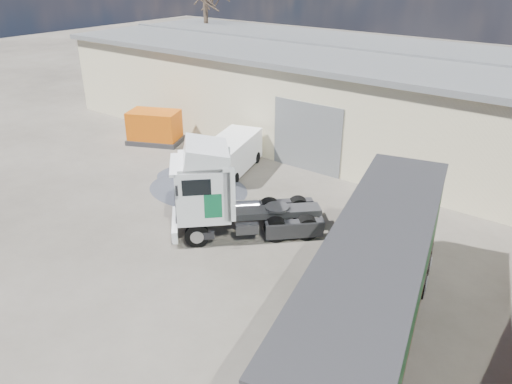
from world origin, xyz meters
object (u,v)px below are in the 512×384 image
Objects in this scene: box_trailer at (375,281)px; panel_van at (230,156)px; orange_skip at (155,129)px; tractor_unit at (222,195)px.

box_trailer reaches higher than panel_van.
panel_van is 6.58m from orange_skip.
orange_skip is (-10.30, 5.71, -0.82)m from tractor_unit.
panel_van is at bearing 172.69° from tractor_unit.
panel_van is (-11.40, 7.49, -1.40)m from box_trailer.
panel_van is at bearing -31.25° from orange_skip.
box_trailer is (7.63, -2.55, 0.66)m from tractor_unit.
tractor_unit is 1.57× the size of orange_skip.
panel_van is at bearing 132.90° from box_trailer.
orange_skip is at bearing 156.38° from panel_van.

